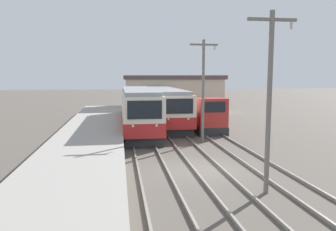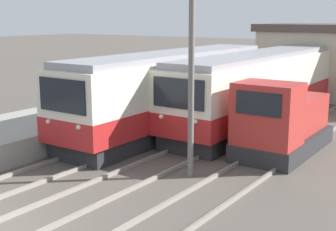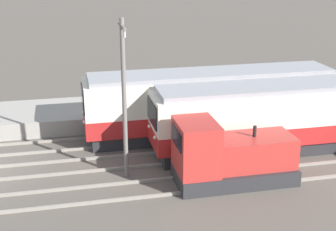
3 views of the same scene
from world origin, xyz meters
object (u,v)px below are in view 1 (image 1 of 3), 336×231
object	(u,v)px
commuter_train_left	(138,112)
commuter_train_center	(165,108)
catenary_mast_mid	(203,87)
shunting_locomotive	(207,118)
catenary_mast_near	(270,97)

from	to	relation	value
commuter_train_left	commuter_train_center	distance (m)	4.48
commuter_train_left	catenary_mast_mid	xyz separation A→B (m)	(4.31, -5.41, 2.26)
commuter_train_left	commuter_train_center	bearing A→B (deg)	51.32
shunting_locomotive	catenary_mast_near	bearing A→B (deg)	-95.75
commuter_train_left	catenary_mast_near	world-z (taller)	catenary_mast_near
shunting_locomotive	catenary_mast_near	world-z (taller)	catenary_mast_near
commuter_train_left	shunting_locomotive	world-z (taller)	commuter_train_left
commuter_train_left	shunting_locomotive	xyz separation A→B (m)	(5.80, -0.99, -0.51)
commuter_train_left	shunting_locomotive	distance (m)	5.91
shunting_locomotive	catenary_mast_mid	world-z (taller)	catenary_mast_mid
shunting_locomotive	catenary_mast_mid	distance (m)	5.42
commuter_train_left	catenary_mast_near	xyz separation A→B (m)	(4.31, -15.81, 2.26)
commuter_train_center	catenary_mast_near	world-z (taller)	catenary_mast_near
commuter_train_left	catenary_mast_mid	bearing A→B (deg)	-51.45
commuter_train_left	commuter_train_center	xyz separation A→B (m)	(2.80, 3.50, -0.06)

